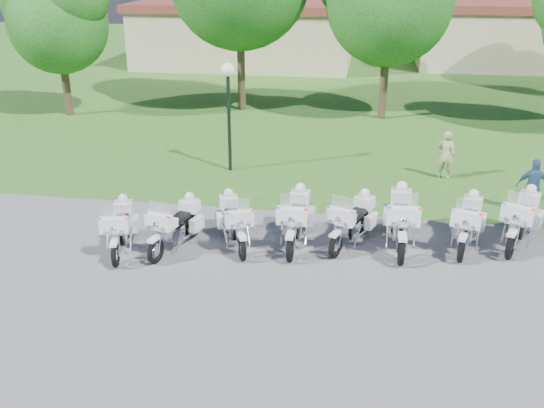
# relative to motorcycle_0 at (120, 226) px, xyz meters

# --- Properties ---
(ground) EXTENTS (100.00, 100.00, 0.00)m
(ground) POSITION_rel_motorcycle_0_xyz_m (3.58, 0.13, -0.63)
(ground) COLOR #515256
(ground) RESTS_ON ground
(grass_lawn) EXTENTS (100.00, 48.00, 0.01)m
(grass_lawn) POSITION_rel_motorcycle_0_xyz_m (3.58, 27.13, -0.63)
(grass_lawn) COLOR #2F561B
(grass_lawn) RESTS_ON ground
(motorcycle_0) EXTENTS (1.07, 2.22, 1.51)m
(motorcycle_0) POSITION_rel_motorcycle_0_xyz_m (0.00, 0.00, 0.00)
(motorcycle_0) COLOR black
(motorcycle_0) RESTS_ON ground
(motorcycle_1) EXTENTS (1.11, 2.24, 1.53)m
(motorcycle_1) POSITION_rel_motorcycle_0_xyz_m (1.35, 0.35, 0.01)
(motorcycle_1) COLOR black
(motorcycle_1) RESTS_ON ground
(motorcycle_2) EXTENTS (1.32, 2.16, 1.55)m
(motorcycle_2) POSITION_rel_motorcycle_0_xyz_m (2.78, 0.78, 0.01)
(motorcycle_2) COLOR black
(motorcycle_2) RESTS_ON ground
(motorcycle_3) EXTENTS (0.83, 2.51, 1.68)m
(motorcycle_3) POSITION_rel_motorcycle_0_xyz_m (4.35, 1.07, 0.07)
(motorcycle_3) COLOR black
(motorcycle_3) RESTS_ON ground
(motorcycle_4) EXTENTS (1.32, 2.20, 1.56)m
(motorcycle_4) POSITION_rel_motorcycle_0_xyz_m (5.80, 1.30, 0.02)
(motorcycle_4) COLOR black
(motorcycle_4) RESTS_ON ground
(motorcycle_5) EXTENTS (0.88, 2.65, 1.78)m
(motorcycle_5) POSITION_rel_motorcycle_0_xyz_m (7.03, 1.39, 0.11)
(motorcycle_5) COLOR black
(motorcycle_5) RESTS_ON ground
(motorcycle_6) EXTENTS (1.15, 2.32, 1.59)m
(motorcycle_6) POSITION_rel_motorcycle_0_xyz_m (8.73, 1.62, 0.03)
(motorcycle_6) COLOR black
(motorcycle_6) RESTS_ON ground
(motorcycle_7) EXTENTS (1.44, 2.38, 1.70)m
(motorcycle_7) POSITION_rel_motorcycle_0_xyz_m (10.11, 1.99, 0.08)
(motorcycle_7) COLOR black
(motorcycle_7) RESTS_ON ground
(lamp_post) EXTENTS (0.44, 0.44, 3.72)m
(lamp_post) POSITION_rel_motorcycle_0_xyz_m (1.37, 6.43, 2.21)
(lamp_post) COLOR black
(lamp_post) RESTS_ON ground
(tree_0) EXTENTS (5.17, 4.41, 6.89)m
(tree_0) POSITION_rel_motorcycle_0_xyz_m (-7.90, 12.99, 3.92)
(tree_0) COLOR #38281C
(tree_0) RESTS_ON ground
(building_west) EXTENTS (14.56, 8.32, 4.10)m
(building_west) POSITION_rel_motorcycle_0_xyz_m (-2.42, 28.13, 1.43)
(building_west) COLOR #C6B78F
(building_west) RESTS_ON ground
(building_east) EXTENTS (11.44, 7.28, 4.10)m
(building_east) POSITION_rel_motorcycle_0_xyz_m (14.58, 30.13, 1.43)
(building_east) COLOR #C6B78F
(building_east) RESTS_ON ground
(bystander_a) EXTENTS (0.69, 0.57, 1.64)m
(bystander_a) POSITION_rel_motorcycle_0_xyz_m (8.67, 6.77, 0.19)
(bystander_a) COLOR tan
(bystander_a) RESTS_ON ground
(bystander_c) EXTENTS (0.99, 0.50, 1.63)m
(bystander_c) POSITION_rel_motorcycle_0_xyz_m (10.87, 4.16, 0.18)
(bystander_c) COLOR #355780
(bystander_c) RESTS_ON ground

